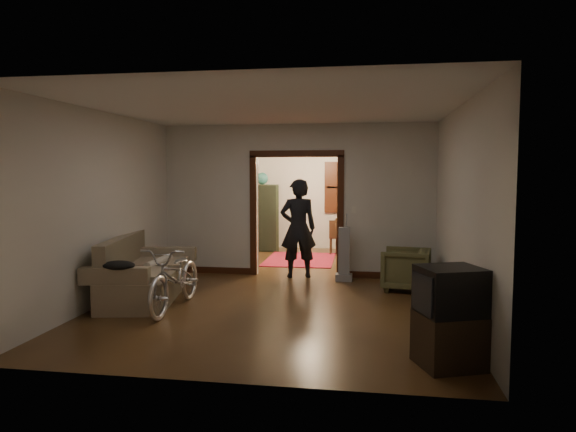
% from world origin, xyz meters
% --- Properties ---
extents(floor, '(5.00, 8.50, 0.01)m').
position_xyz_m(floor, '(0.00, 0.00, 0.00)').
color(floor, '#362211').
rests_on(floor, ground).
extents(ceiling, '(5.00, 8.50, 0.01)m').
position_xyz_m(ceiling, '(0.00, 0.00, 2.80)').
color(ceiling, white).
rests_on(ceiling, floor).
extents(wall_back, '(5.00, 0.02, 2.80)m').
position_xyz_m(wall_back, '(0.00, 4.25, 1.40)').
color(wall_back, beige).
rests_on(wall_back, floor).
extents(wall_left, '(0.02, 8.50, 2.80)m').
position_xyz_m(wall_left, '(-2.50, 0.00, 1.40)').
color(wall_left, beige).
rests_on(wall_left, floor).
extents(wall_right, '(0.02, 8.50, 2.80)m').
position_xyz_m(wall_right, '(2.50, 0.00, 1.40)').
color(wall_right, beige).
rests_on(wall_right, floor).
extents(partition_wall, '(5.00, 0.14, 2.80)m').
position_xyz_m(partition_wall, '(0.00, 0.75, 1.40)').
color(partition_wall, beige).
rests_on(partition_wall, floor).
extents(door_casing, '(1.74, 0.20, 2.32)m').
position_xyz_m(door_casing, '(0.00, 0.75, 1.10)').
color(door_casing, '#36180C').
rests_on(door_casing, floor).
extents(far_window, '(0.98, 0.06, 1.28)m').
position_xyz_m(far_window, '(0.70, 4.21, 1.55)').
color(far_window, black).
rests_on(far_window, wall_back).
extents(chandelier, '(0.24, 0.24, 0.24)m').
position_xyz_m(chandelier, '(0.00, 2.50, 2.35)').
color(chandelier, '#FFE0A5').
rests_on(chandelier, ceiling).
extents(light_switch, '(0.08, 0.01, 0.12)m').
position_xyz_m(light_switch, '(1.05, 0.68, 1.25)').
color(light_switch, silver).
rests_on(light_switch, partition_wall).
extents(sofa, '(1.28, 2.18, 0.94)m').
position_xyz_m(sofa, '(-2.02, -1.40, 0.47)').
color(sofa, '#70654B').
rests_on(sofa, floor).
extents(rolled_paper, '(0.11, 0.87, 0.11)m').
position_xyz_m(rolled_paper, '(-1.92, -1.10, 0.53)').
color(rolled_paper, beige).
rests_on(rolled_paper, sofa).
extents(jacket, '(0.44, 0.33, 0.13)m').
position_xyz_m(jacket, '(-1.97, -2.31, 0.68)').
color(jacket, black).
rests_on(jacket, sofa).
extents(bicycle, '(0.61, 1.73, 0.91)m').
position_xyz_m(bicycle, '(-1.34, -1.89, 0.46)').
color(bicycle, silver).
rests_on(bicycle, floor).
extents(armchair, '(0.86, 0.85, 0.69)m').
position_xyz_m(armchair, '(1.93, -0.19, 0.34)').
color(armchair, brown).
rests_on(armchair, floor).
extents(tv_stand, '(0.73, 0.70, 0.53)m').
position_xyz_m(tv_stand, '(2.12, -3.50, 0.26)').
color(tv_stand, black).
rests_on(tv_stand, floor).
extents(crt_tv, '(0.72, 0.68, 0.50)m').
position_xyz_m(crt_tv, '(2.12, -3.50, 0.75)').
color(crt_tv, black).
rests_on(crt_tv, tv_stand).
extents(vacuum, '(0.34, 0.29, 0.96)m').
position_xyz_m(vacuum, '(0.90, 0.40, 0.48)').
color(vacuum, gray).
rests_on(vacuum, floor).
extents(person, '(0.75, 0.59, 1.80)m').
position_xyz_m(person, '(0.05, 0.58, 0.90)').
color(person, black).
rests_on(person, floor).
extents(oriental_rug, '(1.50, 1.95, 0.01)m').
position_xyz_m(oriental_rug, '(-0.16, 2.45, 0.01)').
color(oriental_rug, maroon).
rests_on(oriental_rug, floor).
extents(locker, '(0.88, 0.59, 1.63)m').
position_xyz_m(locker, '(-1.27, 3.65, 0.81)').
color(locker, '#222B1A').
rests_on(locker, floor).
extents(globe, '(0.30, 0.30, 0.30)m').
position_xyz_m(globe, '(-1.27, 3.65, 1.94)').
color(globe, '#1E5972').
rests_on(globe, locker).
extents(desk, '(1.20, 0.86, 0.80)m').
position_xyz_m(desk, '(1.07, 3.60, 0.40)').
color(desk, black).
rests_on(desk, floor).
extents(desk_chair, '(0.36, 0.36, 0.81)m').
position_xyz_m(desk_chair, '(0.59, 3.38, 0.40)').
color(desk_chair, black).
rests_on(desk_chair, floor).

